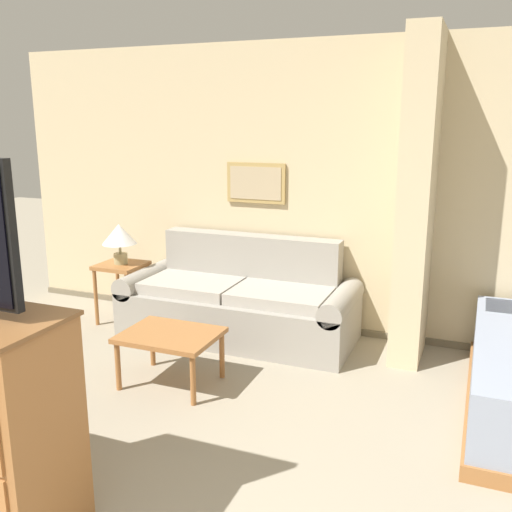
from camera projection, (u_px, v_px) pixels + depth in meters
The scene contains 6 objects.
wall_back at pixel (370, 193), 4.97m from camera, with size 7.21×0.16×2.60m.
wall_partition_pillar at pixel (417, 201), 4.47m from camera, with size 0.24×0.62×2.60m.
couch at pixel (240, 302), 5.15m from camera, with size 2.10×0.84×0.88m.
coffee_table at pixel (170, 339), 4.18m from camera, with size 0.69×0.55×0.40m.
side_table at pixel (122, 275), 5.47m from camera, with size 0.42×0.42×0.58m.
table_lamp at pixel (119, 236), 5.38m from camera, with size 0.33×0.33×0.38m.
Camera 1 is at (0.92, -1.07, 1.93)m, focal length 40.00 mm.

